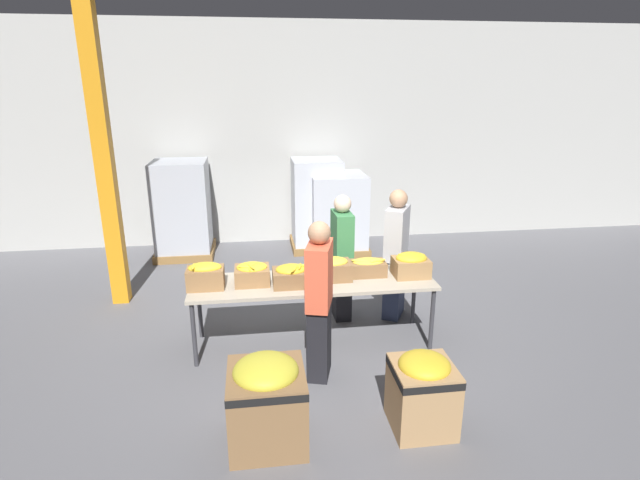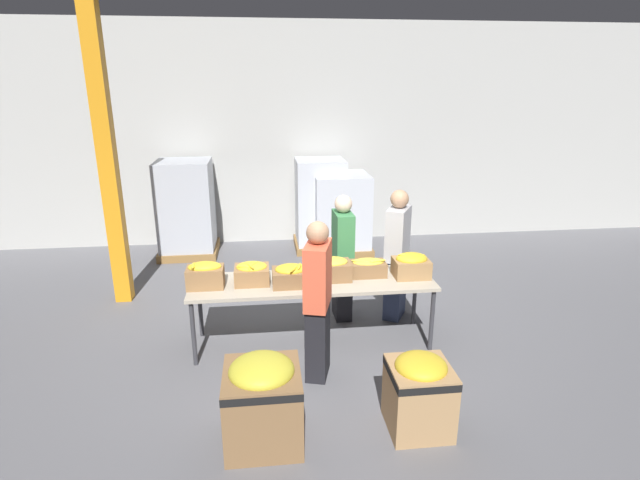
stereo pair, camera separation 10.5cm
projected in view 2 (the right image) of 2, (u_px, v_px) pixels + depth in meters
name	position (u px, v px, depth m)	size (l,w,h in m)	color
ground_plane	(313.00, 342.00, 5.96)	(30.00, 30.00, 0.00)	slate
wall_back	(290.00, 136.00, 9.20)	(16.00, 0.08, 4.00)	#B7B7B2
sorting_table	(313.00, 285.00, 5.73)	(2.78, 0.78, 0.80)	#B2A893
banana_box_0	(205.00, 274.00, 5.50)	(0.40, 0.28, 0.30)	olive
banana_box_1	(252.00, 273.00, 5.62)	(0.39, 0.35, 0.26)	olive
banana_box_2	(291.00, 275.00, 5.56)	(0.42, 0.35, 0.25)	olive
banana_box_3	(333.00, 268.00, 5.73)	(0.41, 0.31, 0.26)	olive
banana_box_4	(368.00, 267.00, 5.84)	(0.41, 0.27, 0.22)	olive
banana_box_5	(411.00, 265.00, 5.80)	(0.41, 0.32, 0.29)	#A37A4C
volunteer_0	(397.00, 256.00, 6.38)	(0.42, 0.51, 1.70)	#2D3856
volunteer_1	(318.00, 302.00, 5.06)	(0.34, 0.50, 1.69)	black
volunteer_2	(343.00, 258.00, 6.37)	(0.23, 0.45, 1.64)	black
donation_bin_0	(263.00, 398.00, 4.22)	(0.65, 0.65, 0.80)	olive
donation_bin_1	(419.00, 391.00, 4.39)	(0.54, 0.54, 0.72)	tan
support_pillar	(107.00, 159.00, 6.53)	(0.22, 0.22, 4.00)	orange
pallet_stack_0	(341.00, 214.00, 8.96)	(1.06, 1.06, 1.41)	olive
pallet_stack_1	(320.00, 205.00, 9.08)	(0.94, 0.94, 1.64)	olive
pallet_stack_2	(186.00, 209.00, 8.75)	(1.00, 1.00, 1.68)	olive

